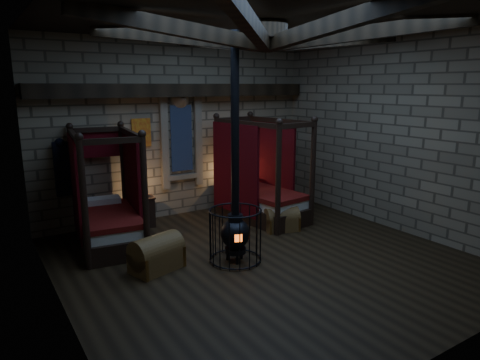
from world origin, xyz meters
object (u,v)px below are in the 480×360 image
bed_left (108,217)px  bed_right (260,194)px  stove (235,230)px  trunk_right (282,220)px  trunk_left (157,254)px

bed_left → bed_right: bearing=4.0°
bed_right → stove: (-1.90, -1.93, 0.01)m
bed_right → trunk_right: (-0.13, -1.04, -0.35)m
bed_left → trunk_left: 1.78m
trunk_left → stove: 1.46m
bed_left → trunk_left: bed_left is taller
stove → bed_left: bearing=148.4°
trunk_left → stove: stove is taller
trunk_left → stove: bearing=-33.1°
trunk_left → trunk_right: size_ratio=1.20×
trunk_right → stove: stove is taller
bed_left → trunk_left: bearing=-71.6°
trunk_left → stove: size_ratio=0.24×
bed_left → trunk_right: (3.47, -1.25, -0.33)m
bed_right → trunk_left: 3.61m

